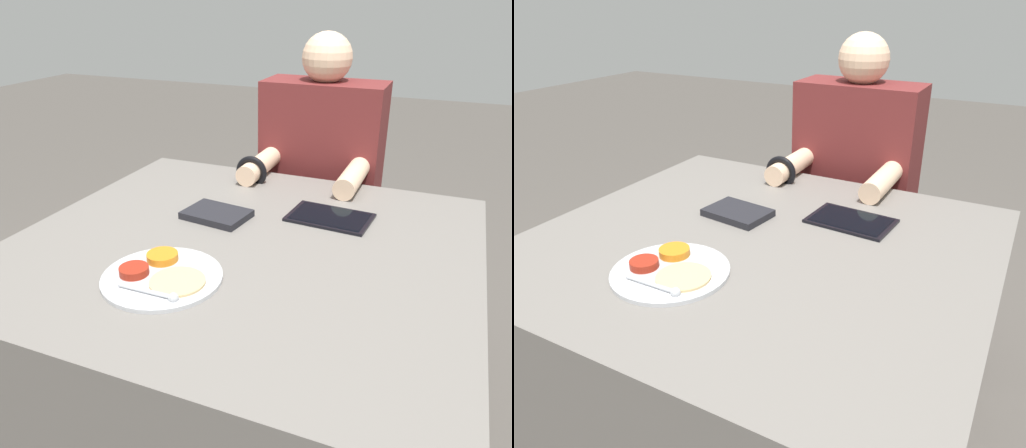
{
  "view_description": "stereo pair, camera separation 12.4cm",
  "coord_description": "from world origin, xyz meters",
  "views": [
    {
      "loc": [
        0.47,
        -1.05,
        1.29
      ],
      "look_at": [
        0.04,
        -0.01,
        0.77
      ],
      "focal_mm": 35.0,
      "sensor_mm": 36.0,
      "label": 1
    },
    {
      "loc": [
        0.58,
        -0.99,
        1.29
      ],
      "look_at": [
        0.04,
        -0.01,
        0.77
      ],
      "focal_mm": 35.0,
      "sensor_mm": 36.0,
      "label": 2
    }
  ],
  "objects": [
    {
      "name": "thali_tray",
      "position": [
        -0.1,
        -0.24,
        0.71
      ],
      "size": [
        0.27,
        0.27,
        0.03
      ],
      "color": "#B7BABF",
      "rests_on": "dining_table"
    },
    {
      "name": "tablet_device",
      "position": [
        0.17,
        0.23,
        0.71
      ],
      "size": [
        0.24,
        0.17,
        0.01
      ],
      "color": "black",
      "rests_on": "dining_table"
    },
    {
      "name": "dining_table",
      "position": [
        0.0,
        0.0,
        0.35
      ],
      "size": [
        1.16,
        1.07,
        0.71
      ],
      "color": "slate",
      "rests_on": "ground_plane"
    },
    {
      "name": "ground_plane",
      "position": [
        0.0,
        0.0,
        0.0
      ],
      "size": [
        12.0,
        12.0,
        0.0
      ],
      "primitive_type": "plane",
      "color": "#4C4742"
    },
    {
      "name": "red_notebook",
      "position": [
        -0.13,
        0.11,
        0.71
      ],
      "size": [
        0.19,
        0.15,
        0.02
      ],
      "color": "silver",
      "rests_on": "dining_table"
    },
    {
      "name": "person_diner",
      "position": [
        0.01,
        0.71,
        0.54
      ],
      "size": [
        0.44,
        0.45,
        1.17
      ],
      "color": "black",
      "rests_on": "ground_plane"
    }
  ]
}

